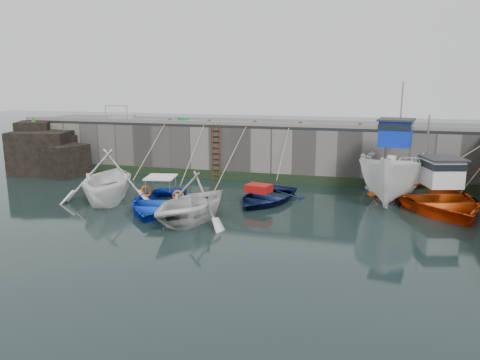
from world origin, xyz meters
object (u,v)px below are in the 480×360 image
(boat_near_blacktrim, at_px, (192,222))
(boat_near_navy, at_px, (266,201))
(ladder, at_px, (216,152))
(boat_far_orange, at_px, (434,197))
(bollard_d, at_px, (300,124))
(boat_near_white, at_px, (108,201))
(boat_far_white, at_px, (394,173))
(bollard_c, at_px, (255,123))
(boat_near_blue, at_px, (159,208))
(bollard_a, at_px, (170,121))
(fish_crate, at_px, (183,120))
(bollard_b, at_px, (210,122))
(bollard_e, at_px, (360,126))

(boat_near_blacktrim, bearing_deg, boat_near_navy, 78.28)
(ladder, height_order, boat_far_orange, boat_far_orange)
(ladder, xyz_separation_m, bollard_d, (4.80, 0.34, 1.71))
(boat_near_white, height_order, boat_near_blacktrim, boat_near_white)
(boat_near_blacktrim, distance_m, boat_far_white, 10.44)
(ladder, xyz_separation_m, bollard_c, (2.20, 0.34, 1.71))
(boat_near_blue, xyz_separation_m, boat_far_white, (10.26, 5.00, 1.25))
(boat_near_blacktrim, relative_size, bollard_a, 15.99)
(boat_near_blue, distance_m, bollard_d, 9.43)
(boat_near_blue, bearing_deg, boat_near_blacktrim, -45.14)
(boat_near_white, distance_m, fish_crate, 7.76)
(ladder, xyz_separation_m, bollard_b, (-0.50, 0.34, 1.71))
(boat_near_blacktrim, relative_size, boat_near_navy, 1.00)
(boat_near_navy, height_order, bollard_c, bollard_c)
(boat_far_orange, distance_m, bollard_d, 8.04)
(boat_near_blacktrim, xyz_separation_m, bollard_e, (6.28, 8.60, 3.30))
(fish_crate, distance_m, bollard_e, 10.31)
(bollard_c, height_order, bollard_e, same)
(fish_crate, xyz_separation_m, bollard_d, (7.10, -0.38, -0.03))
(boat_near_blue, relative_size, bollard_b, 18.23)
(boat_near_navy, bearing_deg, boat_near_blue, -136.27)
(boat_near_blacktrim, xyz_separation_m, bollard_d, (3.08, 8.60, 3.30))
(boat_near_navy, height_order, bollard_a, bollard_a)
(boat_far_orange, bearing_deg, fish_crate, 148.12)
(boat_near_blacktrim, bearing_deg, bollard_c, 103.48)
(boat_near_navy, bearing_deg, bollard_e, 61.62)
(bollard_d, relative_size, bollard_e, 1.00)
(bollard_b, distance_m, bollard_d, 5.30)
(bollard_d, bearing_deg, boat_near_navy, -101.04)
(boat_near_blacktrim, xyz_separation_m, bollard_b, (-2.22, 8.60, 3.30))
(boat_near_blue, bearing_deg, bollard_e, 29.26)
(ladder, bearing_deg, bollard_b, 146.14)
(boat_near_blue, xyz_separation_m, boat_far_orange, (11.99, 3.68, 0.46))
(bollard_d, bearing_deg, bollard_a, 180.00)
(fish_crate, height_order, bollard_b, fish_crate)
(bollard_a, bearing_deg, bollard_e, 0.00)
(fish_crate, relative_size, bollard_a, 2.15)
(boat_near_blacktrim, bearing_deg, bollard_a, 135.44)
(boat_near_navy, xyz_separation_m, fish_crate, (-6.21, 4.92, 3.33))
(boat_near_navy, bearing_deg, bollard_d, 92.59)
(bollard_a, height_order, bollard_d, same)
(bollard_a, bearing_deg, boat_far_white, -9.27)
(boat_near_blacktrim, height_order, bollard_d, bollard_d)
(ladder, relative_size, boat_near_navy, 0.71)
(boat_near_blacktrim, height_order, bollard_a, bollard_a)
(bollard_b, xyz_separation_m, bollard_c, (2.70, 0.00, 0.00))
(bollard_a, height_order, bollard_c, same)
(boat_near_white, xyz_separation_m, boat_far_white, (13.17, 4.45, 1.25))
(ladder, distance_m, boat_near_white, 7.25)
(boat_near_white, height_order, boat_far_white, boat_far_white)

